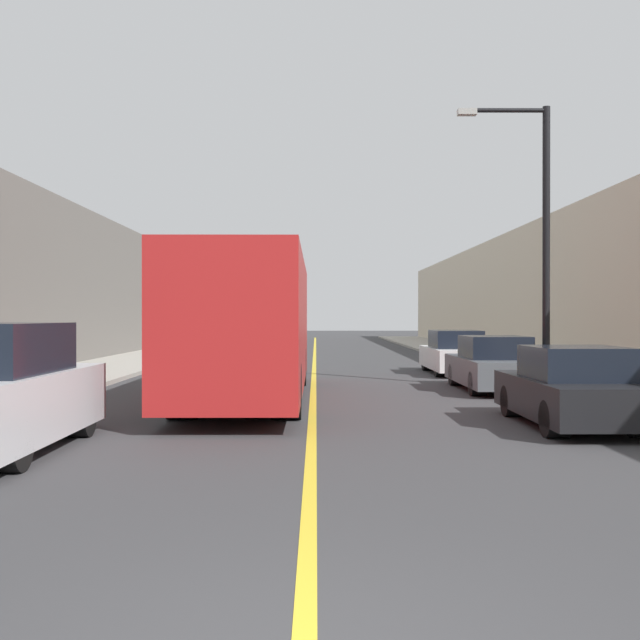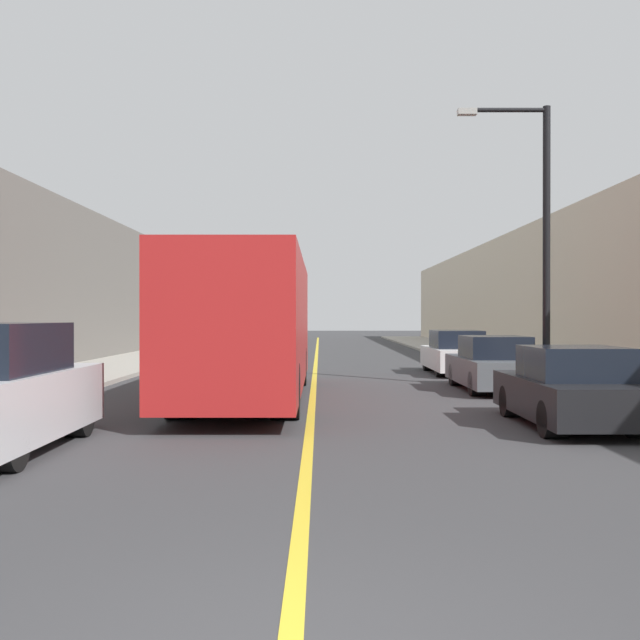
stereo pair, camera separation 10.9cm
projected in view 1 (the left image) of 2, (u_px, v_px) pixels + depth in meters
sidewalk_left at (144, 359)px, 34.06m from camera, size 3.76×72.00×0.13m
sidewalk_right at (485, 359)px, 34.14m from camera, size 3.76×72.00×0.13m
building_row_left at (58, 288)px, 34.02m from camera, size 4.00×72.00×6.58m
building_row_right at (569, 292)px, 34.15m from camera, size 4.00×72.00×6.22m
road_center_line at (314, 360)px, 34.10m from camera, size 0.16×72.00×0.01m
bus at (251, 325)px, 17.96m from camera, size 2.57×11.41×3.34m
car_right_near at (573, 390)px, 13.50m from camera, size 1.82×4.21×1.45m
car_right_mid at (493, 366)px, 20.07m from camera, size 1.78×4.58×1.47m
car_right_far at (454, 354)px, 25.93m from camera, size 1.79×4.71×1.51m
street_lamp_right at (538, 227)px, 19.88m from camera, size 2.47×0.24×7.44m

